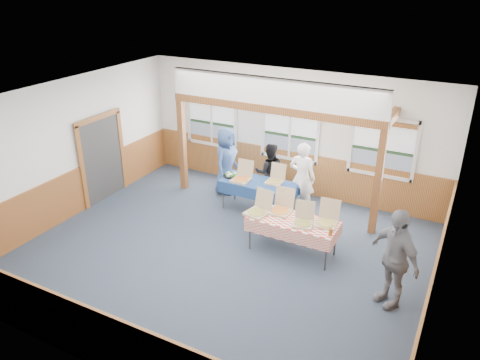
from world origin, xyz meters
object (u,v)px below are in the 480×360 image
Objects in this scene: table_left at (259,184)px; woman_black at (269,172)px; woman_white at (302,178)px; person_grey at (394,258)px; table_right at (293,222)px; man_blue at (226,161)px.

woman_black reaches higher than table_left.
table_left is at bearing 64.40° from woman_black.
woman_black is (-0.93, 0.21, -0.12)m from woman_white.
person_grey reaches higher than woman_white.
man_blue is at bearing 128.54° from table_right.
person_grey is (2.60, -2.49, 0.04)m from woman_white.
woman_black is 4.45m from person_grey.
woman_white is 0.96m from woman_black.
table_left is 0.67m from woman_black.
table_right is 1.12× the size of man_blue.
person_grey is (3.51, -2.03, 0.22)m from table_left.
table_left is 1.94m from table_right.
woman_white reaches higher than woman_black.
table_right is at bearing -160.49° from person_grey.
woman_white is 1.17× the size of woman_black.
table_left is at bearing -172.08° from person_grey.
person_grey reaches higher than table_right.
table_right is at bearing 105.76° from woman_white.
person_grey reaches higher than man_blue.
person_grey is at bearing -30.31° from table_left.
table_left and table_right have the same top height.
woman_white is at bearing 90.11° from table_right.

